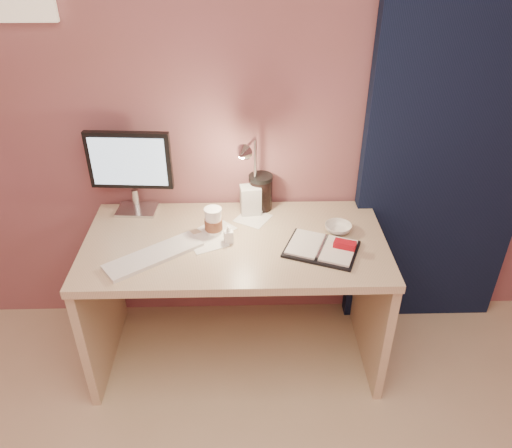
{
  "coord_description": "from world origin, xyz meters",
  "views": [
    {
      "loc": [
        0.05,
        -0.53,
        2.03
      ],
      "look_at": [
        0.1,
        1.33,
        0.85
      ],
      "focal_mm": 35.0,
      "sensor_mm": 36.0,
      "label": 1
    }
  ],
  "objects_px": {
    "lotion_bottle": "(228,234)",
    "monitor": "(131,165)",
    "dark_jar": "(261,194)",
    "bowl": "(338,228)",
    "desk_lamp": "(264,172)",
    "planner": "(323,248)",
    "coffee_cup": "(213,222)",
    "keyboard": "(154,256)",
    "desk": "(236,269)",
    "product_box": "(251,200)"
  },
  "relations": [
    {
      "from": "monitor",
      "to": "bowl",
      "type": "height_order",
      "value": "monitor"
    },
    {
      "from": "lotion_bottle",
      "to": "keyboard",
      "type": "bearing_deg",
      "value": -161.22
    },
    {
      "from": "desk",
      "to": "monitor",
      "type": "xyz_separation_m",
      "value": [
        -0.5,
        0.2,
        0.48
      ]
    },
    {
      "from": "lotion_bottle",
      "to": "dark_jar",
      "type": "bearing_deg",
      "value": 62.65
    },
    {
      "from": "product_box",
      "to": "bowl",
      "type": "bearing_deg",
      "value": -31.07
    },
    {
      "from": "lotion_bottle",
      "to": "desk_lamp",
      "type": "relative_size",
      "value": 0.21
    },
    {
      "from": "keyboard",
      "to": "planner",
      "type": "distance_m",
      "value": 0.75
    },
    {
      "from": "monitor",
      "to": "keyboard",
      "type": "distance_m",
      "value": 0.49
    },
    {
      "from": "desk_lamp",
      "to": "coffee_cup",
      "type": "bearing_deg",
      "value": -134.49
    },
    {
      "from": "lotion_bottle",
      "to": "monitor",
      "type": "bearing_deg",
      "value": 148.46
    },
    {
      "from": "keyboard",
      "to": "lotion_bottle",
      "type": "distance_m",
      "value": 0.35
    },
    {
      "from": "keyboard",
      "to": "lotion_bottle",
      "type": "relative_size",
      "value": 4.91
    },
    {
      "from": "desk",
      "to": "coffee_cup",
      "type": "xyz_separation_m",
      "value": [
        -0.1,
        -0.01,
        0.29
      ]
    },
    {
      "from": "keyboard",
      "to": "product_box",
      "type": "bearing_deg",
      "value": 3.84
    },
    {
      "from": "desk_lamp",
      "to": "planner",
      "type": "bearing_deg",
      "value": -23.57
    },
    {
      "from": "planner",
      "to": "coffee_cup",
      "type": "distance_m",
      "value": 0.52
    },
    {
      "from": "bowl",
      "to": "lotion_bottle",
      "type": "relative_size",
      "value": 1.41
    },
    {
      "from": "planner",
      "to": "coffee_cup",
      "type": "xyz_separation_m",
      "value": [
        -0.5,
        0.15,
        0.05
      ]
    },
    {
      "from": "planner",
      "to": "bowl",
      "type": "height_order",
      "value": "planner"
    },
    {
      "from": "bowl",
      "to": "desk_lamp",
      "type": "xyz_separation_m",
      "value": [
        -0.35,
        0.11,
        0.24
      ]
    },
    {
      "from": "planner",
      "to": "dark_jar",
      "type": "relative_size",
      "value": 2.28
    },
    {
      "from": "desk",
      "to": "dark_jar",
      "type": "relative_size",
      "value": 8.46
    },
    {
      "from": "keyboard",
      "to": "desk_lamp",
      "type": "distance_m",
      "value": 0.63
    },
    {
      "from": "planner",
      "to": "monitor",
      "type": "bearing_deg",
      "value": 179.67
    },
    {
      "from": "coffee_cup",
      "to": "planner",
      "type": "bearing_deg",
      "value": -16.68
    },
    {
      "from": "monitor",
      "to": "planner",
      "type": "xyz_separation_m",
      "value": [
        0.9,
        -0.37,
        -0.24
      ]
    },
    {
      "from": "keyboard",
      "to": "planner",
      "type": "height_order",
      "value": "planner"
    },
    {
      "from": "planner",
      "to": "desk_lamp",
      "type": "xyz_separation_m",
      "value": [
        -0.26,
        0.26,
        0.25
      ]
    },
    {
      "from": "bowl",
      "to": "keyboard",
      "type": "bearing_deg",
      "value": -167.77
    },
    {
      "from": "planner",
      "to": "coffee_cup",
      "type": "bearing_deg",
      "value": -174.85
    },
    {
      "from": "desk",
      "to": "desk_lamp",
      "type": "relative_size",
      "value": 3.32
    },
    {
      "from": "monitor",
      "to": "product_box",
      "type": "relative_size",
      "value": 2.9
    },
    {
      "from": "product_box",
      "to": "desk_lamp",
      "type": "distance_m",
      "value": 0.21
    },
    {
      "from": "desk",
      "to": "keyboard",
      "type": "height_order",
      "value": "keyboard"
    },
    {
      "from": "product_box",
      "to": "desk_lamp",
      "type": "xyz_separation_m",
      "value": [
        0.06,
        -0.08,
        0.19
      ]
    },
    {
      "from": "keyboard",
      "to": "bowl",
      "type": "distance_m",
      "value": 0.86
    },
    {
      "from": "desk",
      "to": "lotion_bottle",
      "type": "bearing_deg",
      "value": -108.61
    },
    {
      "from": "keyboard",
      "to": "desk_lamp",
      "type": "height_order",
      "value": "desk_lamp"
    },
    {
      "from": "desk",
      "to": "monitor",
      "type": "bearing_deg",
      "value": 157.87
    },
    {
      "from": "coffee_cup",
      "to": "product_box",
      "type": "relative_size",
      "value": 0.91
    },
    {
      "from": "product_box",
      "to": "dark_jar",
      "type": "bearing_deg",
      "value": 35.72
    },
    {
      "from": "monitor",
      "to": "lotion_bottle",
      "type": "xyz_separation_m",
      "value": [
        0.47,
        -0.29,
        -0.21
      ]
    },
    {
      "from": "desk",
      "to": "dark_jar",
      "type": "distance_m",
      "value": 0.4
    },
    {
      "from": "desk",
      "to": "keyboard",
      "type": "xyz_separation_m",
      "value": [
        -0.36,
        -0.2,
        0.23
      ]
    },
    {
      "from": "bowl",
      "to": "product_box",
      "type": "height_order",
      "value": "product_box"
    },
    {
      "from": "monitor",
      "to": "lotion_bottle",
      "type": "distance_m",
      "value": 0.59
    },
    {
      "from": "bowl",
      "to": "desk_lamp",
      "type": "relative_size",
      "value": 0.3
    },
    {
      "from": "planner",
      "to": "bowl",
      "type": "distance_m",
      "value": 0.17
    },
    {
      "from": "monitor",
      "to": "keyboard",
      "type": "relative_size",
      "value": 0.98
    },
    {
      "from": "desk",
      "to": "bowl",
      "type": "height_order",
      "value": "bowl"
    }
  ]
}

